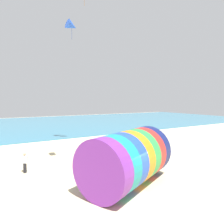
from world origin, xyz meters
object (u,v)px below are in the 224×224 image
at_px(giant_inflatable_tube, 128,158).
at_px(cooler_box, 153,166).
at_px(kite_handler, 146,154).
at_px(bystander_mid_beach, 25,163).
at_px(kite_blue_delta, 72,26).

relative_size(giant_inflatable_tube, cooler_box, 13.89).
height_order(kite_handler, bystander_mid_beach, kite_handler).
bearing_deg(kite_blue_delta, giant_inflatable_tube, -94.53).
bearing_deg(kite_blue_delta, bystander_mid_beach, -129.75).
height_order(kite_blue_delta, bystander_mid_beach, kite_blue_delta).
relative_size(giant_inflatable_tube, bystander_mid_beach, 4.73).
distance_m(kite_blue_delta, cooler_box, 18.93).
xyz_separation_m(giant_inflatable_tube, cooler_box, (3.44, 1.46, -1.57)).
height_order(giant_inflatable_tube, kite_blue_delta, kite_blue_delta).
height_order(kite_handler, kite_blue_delta, kite_blue_delta).
bearing_deg(cooler_box, giant_inflatable_tube, -156.99).
height_order(giant_inflatable_tube, kite_handler, giant_inflatable_tube).
distance_m(giant_inflatable_tube, kite_blue_delta, 18.67).
distance_m(kite_handler, kite_blue_delta, 17.69).
bearing_deg(kite_handler, giant_inflatable_tube, -144.72).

